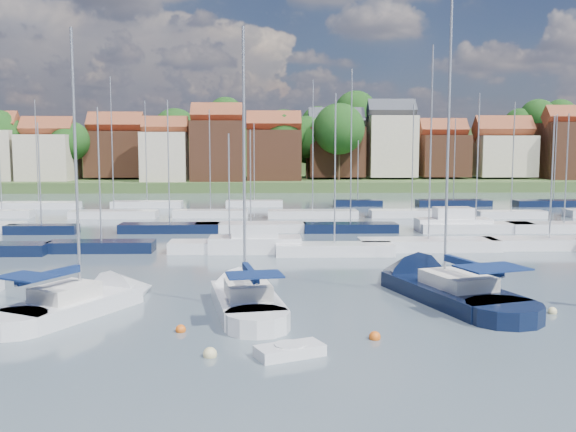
{
  "coord_description": "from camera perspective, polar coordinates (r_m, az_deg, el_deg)",
  "views": [
    {
      "loc": [
        -4.4,
        -28.54,
        8.07
      ],
      "look_at": [
        -2.99,
        14.0,
        3.43
      ],
      "focal_mm": 40.0,
      "sensor_mm": 36.0,
      "label": 1
    }
  ],
  "objects": [
    {
      "name": "buoy_b",
      "position": [
        25.45,
        -6.95,
        -12.31
      ],
      "size": [
        0.55,
        0.55,
        0.55
      ],
      "primitive_type": "sphere",
      "color": "beige",
      "rests_on": "ground"
    },
    {
      "name": "sailboat_navy",
      "position": [
        36.61,
        12.56,
        -6.11
      ],
      "size": [
        7.59,
        14.14,
        18.86
      ],
      "rotation": [
        0.0,
        0.0,
        1.88
      ],
      "color": "black",
      "rests_on": "ground"
    },
    {
      "name": "far_shore_town",
      "position": [
        161.39,
        0.46,
        4.99
      ],
      "size": [
        212.46,
        90.0,
        22.27
      ],
      "color": "#415A2D",
      "rests_on": "ground"
    },
    {
      "name": "ground",
      "position": [
        69.16,
        1.76,
        -0.49
      ],
      "size": [
        260.0,
        260.0,
        0.0
      ],
      "primitive_type": "plane",
      "color": "#4A5A65",
      "rests_on": "ground"
    },
    {
      "name": "sailboat_left",
      "position": [
        33.7,
        -17.04,
        -7.29
      ],
      "size": [
        7.66,
        10.92,
        14.78
      ],
      "rotation": [
        0.0,
        0.0,
        1.08
      ],
      "color": "silver",
      "rests_on": "ground"
    },
    {
      "name": "sailboat_centre",
      "position": [
        33.11,
        -4.02,
        -7.27
      ],
      "size": [
        4.73,
        11.34,
        14.98
      ],
      "rotation": [
        0.0,
        0.0,
        1.74
      ],
      "color": "silver",
      "rests_on": "ground"
    },
    {
      "name": "tender",
      "position": [
        25.26,
        0.16,
        -11.89
      ],
      "size": [
        2.88,
        2.15,
        0.56
      ],
      "rotation": [
        0.0,
        0.0,
        0.41
      ],
      "color": "silver",
      "rests_on": "ground"
    },
    {
      "name": "marina_field",
      "position": [
        64.46,
        3.73,
        -0.6
      ],
      "size": [
        79.62,
        41.41,
        15.93
      ],
      "color": "silver",
      "rests_on": "ground"
    },
    {
      "name": "buoy_c",
      "position": [
        28.83,
        -9.52,
        -10.12
      ],
      "size": [
        0.46,
        0.46,
        0.46
      ],
      "primitive_type": "sphere",
      "color": "#D85914",
      "rests_on": "ground"
    },
    {
      "name": "buoy_e",
      "position": [
        36.83,
        11.24,
        -6.56
      ],
      "size": [
        0.51,
        0.51,
        0.51
      ],
      "primitive_type": "sphere",
      "color": "#D85914",
      "rests_on": "ground"
    },
    {
      "name": "buoy_d",
      "position": [
        27.66,
        7.72,
        -10.8
      ],
      "size": [
        0.5,
        0.5,
        0.5
      ],
      "primitive_type": "sphere",
      "color": "#D85914",
      "rests_on": "ground"
    },
    {
      "name": "buoy_g",
      "position": [
        33.93,
        22.44,
        -8.02
      ],
      "size": [
        0.44,
        0.44,
        0.44
      ],
      "primitive_type": "sphere",
      "color": "beige",
      "rests_on": "ground"
    }
  ]
}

